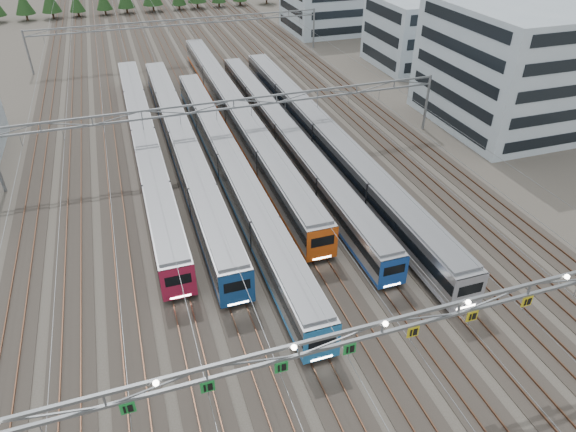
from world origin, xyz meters
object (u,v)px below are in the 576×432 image
object	(u,v)px
train_d	(235,112)
depot_bldg_mid	(414,33)
train_c	(230,166)
depot_bldg_south	(509,67)
train_a	(145,141)
gantry_mid	(234,111)
train_b	(182,143)
train_e	(285,135)
gantry_near	(383,332)
train_f	(323,136)
gantry_far	(180,27)

from	to	relation	value
train_d	depot_bldg_mid	distance (m)	43.60
train_c	depot_bldg_south	world-z (taller)	depot_bldg_south
train_a	gantry_mid	distance (m)	12.58
depot_bldg_mid	depot_bldg_south	bearing A→B (deg)	-93.72
train_b	train_e	distance (m)	13.57
gantry_near	depot_bldg_mid	distance (m)	79.63
train_a	train_c	world-z (taller)	train_a
train_b	depot_bldg_mid	distance (m)	55.22
train_a	train_c	distance (m)	13.55
train_b	train_f	world-z (taller)	train_f
train_d	train_e	xyz separation A→B (m)	(4.50, -9.38, -0.23)
train_b	train_e	world-z (taller)	train_b
train_d	gantry_near	bearing A→B (deg)	-92.65
train_e	depot_bldg_south	distance (m)	33.68
train_f	depot_bldg_mid	bearing A→B (deg)	44.67
train_c	gantry_far	world-z (taller)	gantry_far
train_b	depot_bldg_south	bearing A→B (deg)	-3.47
depot_bldg_south	depot_bldg_mid	world-z (taller)	depot_bldg_south
gantry_far	depot_bldg_south	distance (m)	61.12
train_e	depot_bldg_mid	world-z (taller)	depot_bldg_mid
gantry_mid	depot_bldg_mid	distance (m)	50.05
train_b	depot_bldg_mid	size ratio (longest dim) A/B	3.71
gantry_near	depot_bldg_south	size ratio (longest dim) A/B	2.56
train_e	train_f	world-z (taller)	train_f
train_b	train_f	xyz separation A→B (m)	(18.00, -3.85, 0.04)
train_a	train_e	distance (m)	18.37
gantry_near	train_c	bearing A→B (deg)	93.73
depot_bldg_south	train_b	bearing A→B (deg)	176.53
train_d	train_b	bearing A→B (deg)	-138.28
train_b	train_d	distance (m)	12.06
train_a	train_d	bearing A→B (deg)	22.92
train_c	gantry_mid	bearing A→B (deg)	70.46
gantry_mid	gantry_far	distance (m)	45.00
train_e	gantry_mid	size ratio (longest dim) A/B	1.08
train_c	gantry_near	bearing A→B (deg)	-86.27
gantry_far	depot_bldg_mid	world-z (taller)	depot_bldg_mid
train_a	depot_bldg_mid	distance (m)	58.22
train_d	train_f	size ratio (longest dim) A/B	1.06
train_c	depot_bldg_mid	distance (m)	55.72
train_f	depot_bldg_south	world-z (taller)	depot_bldg_south
train_b	gantry_mid	distance (m)	8.05
train_b	train_e	bearing A→B (deg)	-5.73
train_c	gantry_mid	size ratio (longest dim) A/B	1.05
train_d	gantry_far	bearing A→B (deg)	93.63
train_a	train_c	size ratio (longest dim) A/B	1.00
gantry_mid	train_b	bearing A→B (deg)	167.72
depot_bldg_mid	gantry_mid	bearing A→B (deg)	-146.39
gantry_near	gantry_mid	world-z (taller)	gantry_near
gantry_mid	depot_bldg_mid	world-z (taller)	depot_bldg_mid
train_c	gantry_near	xyz separation A→B (m)	(2.20, -33.78, 4.89)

